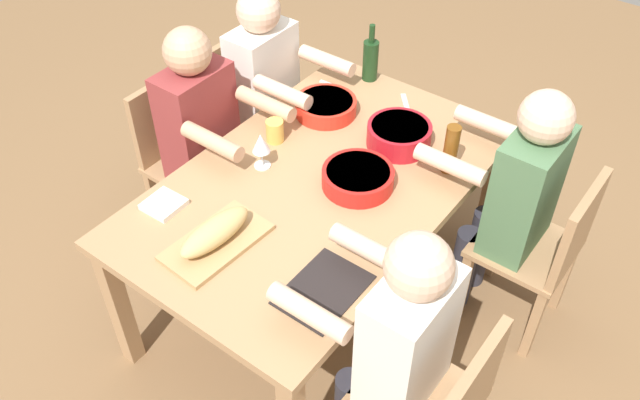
% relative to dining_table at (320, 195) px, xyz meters
% --- Properties ---
extents(ground_plane, '(8.00, 8.00, 0.00)m').
position_rel_dining_table_xyz_m(ground_plane, '(0.00, 0.00, -0.66)').
color(ground_plane, brown).
extents(dining_table, '(1.66, 1.04, 0.74)m').
position_rel_dining_table_xyz_m(dining_table, '(0.00, 0.00, 0.00)').
color(dining_table, '#A87F56').
rests_on(dining_table, ground_plane).
extents(chair_far_left, '(0.40, 0.40, 0.85)m').
position_rel_dining_table_xyz_m(chair_far_left, '(-0.46, 0.84, -0.18)').
color(chair_far_left, '#A87F56').
rests_on(chair_far_left, ground_plane).
extents(diner_far_left, '(0.41, 0.53, 1.20)m').
position_rel_dining_table_xyz_m(diner_far_left, '(-0.46, 0.66, 0.04)').
color(diner_far_left, '#2D2D38').
rests_on(diner_far_left, ground_plane).
extents(chair_near_left, '(0.40, 0.40, 0.85)m').
position_rel_dining_table_xyz_m(chair_near_left, '(-0.46, -0.84, -0.18)').
color(chair_near_left, '#A87F56').
rests_on(chair_near_left, ground_plane).
extents(diner_near_left, '(0.41, 0.53, 1.20)m').
position_rel_dining_table_xyz_m(diner_near_left, '(-0.46, -0.66, 0.04)').
color(diner_near_left, '#2D2D38').
rests_on(diner_near_left, ground_plane).
extents(chair_near_center, '(0.40, 0.40, 0.85)m').
position_rel_dining_table_xyz_m(chair_near_center, '(0.00, -0.84, -0.18)').
color(chair_near_center, '#A87F56').
rests_on(chair_near_center, ground_plane).
extents(diner_near_center, '(0.41, 0.53, 1.20)m').
position_rel_dining_table_xyz_m(diner_near_center, '(0.00, -0.66, 0.04)').
color(diner_near_center, '#2D2D38').
rests_on(diner_near_center, ground_plane).
extents(diner_far_right, '(0.41, 0.53, 1.20)m').
position_rel_dining_table_xyz_m(diner_far_right, '(0.46, 0.66, 0.04)').
color(diner_far_right, '#2D2D38').
rests_on(diner_far_right, ground_plane).
extents(serving_bowl_fruit, '(0.29, 0.29, 0.08)m').
position_rel_dining_table_xyz_m(serving_bowl_fruit, '(-0.07, 0.14, 0.13)').
color(serving_bowl_fruit, red).
rests_on(serving_bowl_fruit, dining_table).
extents(serving_bowl_pasta, '(0.28, 0.28, 0.10)m').
position_rel_dining_table_xyz_m(serving_bowl_pasta, '(-0.40, 0.13, 0.14)').
color(serving_bowl_pasta, '#B21923').
rests_on(serving_bowl_pasta, dining_table).
extents(serving_bowl_salad, '(0.28, 0.28, 0.07)m').
position_rel_dining_table_xyz_m(serving_bowl_salad, '(-0.40, -0.26, 0.12)').
color(serving_bowl_salad, red).
rests_on(serving_bowl_salad, dining_table).
extents(cutting_board, '(0.41, 0.24, 0.02)m').
position_rel_dining_table_xyz_m(cutting_board, '(0.52, -0.09, 0.09)').
color(cutting_board, tan).
rests_on(cutting_board, dining_table).
extents(bread_loaf, '(0.33, 0.13, 0.09)m').
position_rel_dining_table_xyz_m(bread_loaf, '(0.52, -0.09, 0.15)').
color(bread_loaf, tan).
rests_on(bread_loaf, cutting_board).
extents(wine_bottle, '(0.08, 0.08, 0.29)m').
position_rel_dining_table_xyz_m(wine_bottle, '(-0.76, -0.27, 0.19)').
color(wine_bottle, '#193819').
rests_on(wine_bottle, dining_table).
extents(beer_bottle, '(0.06, 0.06, 0.22)m').
position_rel_dining_table_xyz_m(beer_bottle, '(-0.37, 0.39, 0.19)').
color(beer_bottle, brown).
rests_on(beer_bottle, dining_table).
extents(wine_glass, '(0.08, 0.08, 0.17)m').
position_rel_dining_table_xyz_m(wine_glass, '(0.07, -0.25, 0.20)').
color(wine_glass, silver).
rests_on(wine_glass, dining_table).
extents(fork_near_left, '(0.02, 0.17, 0.01)m').
position_rel_dining_table_xyz_m(fork_near_left, '(-0.60, -0.36, 0.09)').
color(fork_near_left, silver).
rests_on(fork_near_left, dining_table).
extents(cup_near_center, '(0.08, 0.08, 0.10)m').
position_rel_dining_table_xyz_m(cup_near_center, '(-0.10, -0.32, 0.13)').
color(cup_near_center, gold).
rests_on(cup_near_center, dining_table).
extents(placemat_far_right, '(0.32, 0.23, 0.01)m').
position_rel_dining_table_xyz_m(placemat_far_right, '(0.46, 0.36, 0.08)').
color(placemat_far_right, black).
rests_on(placemat_far_right, dining_table).
extents(carving_knife, '(0.19, 0.17, 0.01)m').
position_rel_dining_table_xyz_m(carving_knife, '(-0.65, 0.02, 0.09)').
color(carving_knife, silver).
rests_on(carving_knife, dining_table).
extents(napkin_stack, '(0.14, 0.14, 0.02)m').
position_rel_dining_table_xyz_m(napkin_stack, '(0.50, -0.39, 0.09)').
color(napkin_stack, white).
rests_on(napkin_stack, dining_table).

